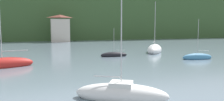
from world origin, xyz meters
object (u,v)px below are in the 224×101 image
object	(u,v)px
sailboat_far_2	(114,55)
sailboat_far_7	(155,50)
sailboat_mid_1	(197,57)
sailboat_near_6	(121,94)
shore_building_westcentral	(60,29)
sailboat_mid_5	(2,64)

from	to	relation	value
sailboat_far_2	sailboat_far_7	world-z (taller)	sailboat_far_7
sailboat_mid_1	sailboat_near_6	bearing A→B (deg)	46.32
sailboat_mid_1	sailboat_far_2	xyz separation A→B (m)	(-11.64, 7.68, -0.05)
shore_building_westcentral	sailboat_near_6	xyz separation A→B (m)	(-3.32, -67.16, -4.28)
sailboat_mid_5	sailboat_far_7	distance (m)	29.21
sailboat_mid_1	sailboat_far_7	bearing A→B (deg)	-75.33
sailboat_far_2	sailboat_near_6	distance (m)	24.12
sailboat_mid_5	sailboat_near_6	bearing A→B (deg)	104.50
sailboat_near_6	shore_building_westcentral	bearing A→B (deg)	117.96
shore_building_westcentral	sailboat_mid_5	xyz separation A→B (m)	(-13.01, -50.02, -4.26)
sailboat_mid_1	sailboat_mid_5	world-z (taller)	sailboat_mid_5
sailboat_far_7	shore_building_westcentral	bearing A→B (deg)	54.49
sailboat_far_2	shore_building_westcentral	bearing A→B (deg)	-80.61
shore_building_westcentral	sailboat_mid_5	bearing A→B (deg)	-104.58
sailboat_far_2	sailboat_far_7	bearing A→B (deg)	-156.14
sailboat_far_2	sailboat_far_7	size ratio (longest dim) A/B	0.49
shore_building_westcentral	sailboat_far_7	bearing A→B (deg)	-70.17
sailboat_mid_1	sailboat_far_7	distance (m)	11.52
shore_building_westcentral	sailboat_far_7	xyz separation A→B (m)	(14.62, -40.52, -4.15)
shore_building_westcentral	sailboat_mid_1	size ratio (longest dim) A/B	1.40
sailboat_far_2	sailboat_far_7	xyz separation A→B (m)	(10.31, 3.76, 0.26)
sailboat_mid_1	sailboat_mid_5	xyz separation A→B (m)	(-28.95, 1.94, 0.11)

